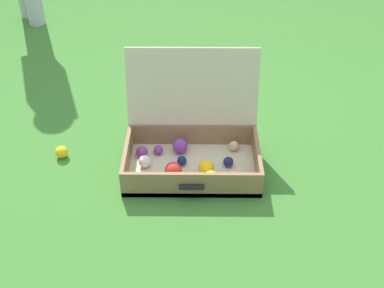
% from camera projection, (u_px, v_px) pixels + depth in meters
% --- Properties ---
extents(ground_plane, '(16.00, 16.00, 0.00)m').
position_uv_depth(ground_plane, '(188.00, 167.00, 2.36)').
color(ground_plane, '#3D7A2D').
extents(open_suitcase, '(0.63, 0.50, 0.51)m').
position_uv_depth(open_suitcase, '(192.00, 144.00, 2.32)').
color(open_suitcase, beige).
rests_on(open_suitcase, ground).
extents(stray_ball_on_grass, '(0.06, 0.06, 0.06)m').
position_uv_depth(stray_ball_on_grass, '(62.00, 152.00, 2.40)').
color(stray_ball_on_grass, yellow).
rests_on(stray_ball_on_grass, ground).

